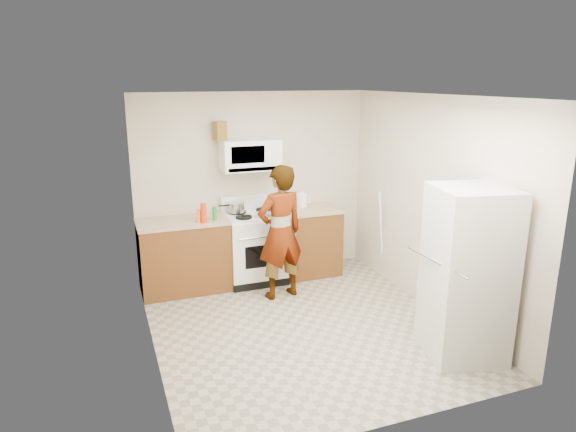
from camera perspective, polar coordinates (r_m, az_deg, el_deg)
name	(u,v)px	position (r m, az deg, el deg)	size (l,w,h in m)	color
floor	(303,326)	(5.84, 1.63, -12.13)	(3.60, 3.60, 0.00)	gray
back_wall	(254,185)	(7.03, -3.80, 3.41)	(3.20, 0.02, 2.50)	beige
right_wall	(431,205)	(6.15, 15.59, 1.17)	(0.02, 3.60, 2.50)	beige
cabinet_left	(184,257)	(6.74, -11.45, -4.45)	(1.12, 0.62, 0.90)	brown
counter_left	(182,222)	(6.60, -11.66, -0.62)	(1.14, 0.64, 0.04)	tan
cabinet_right	(308,242)	(7.18, 2.21, -2.91)	(0.80, 0.62, 0.90)	brown
counter_right	(308,210)	(7.05, 2.25, 0.70)	(0.82, 0.64, 0.04)	tan
gas_range	(254,246)	(6.91, -3.75, -3.35)	(0.76, 0.65, 1.13)	white
microwave	(250,155)	(6.75, -4.24, 6.80)	(0.76, 0.38, 0.40)	white
person	(280,232)	(6.28, -0.87, -1.84)	(0.61, 0.40, 1.68)	tan
fridge	(467,274)	(5.25, 19.28, -6.08)	(0.70, 0.70, 1.70)	silver
kettle	(302,200)	(7.13, 1.59, 1.77)	(0.15, 0.15, 0.18)	white
jug	(220,131)	(6.65, -7.60, 9.37)	(0.14, 0.14, 0.24)	brown
saucepan	(236,207)	(6.81, -5.78, 0.96)	(0.22, 0.22, 0.12)	#B4B4B9
tray	(263,215)	(6.65, -2.77, 0.15)	(0.25, 0.16, 0.05)	white
bottle_spray	(204,213)	(6.40, -9.36, 0.32)	(0.07, 0.07, 0.25)	red
bottle_hot_sauce	(199,216)	(6.44, -9.90, -0.02)	(0.05, 0.05, 0.16)	orange
bottle_green_cap	(215,214)	(6.51, -8.17, 0.28)	(0.05, 0.05, 0.17)	#167C29
pot_lid	(205,220)	(6.52, -9.26, -0.49)	(0.23, 0.23, 0.01)	silver
broom	(381,234)	(7.10, 10.32, -1.96)	(0.03, 0.03, 1.23)	white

